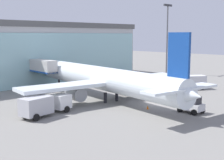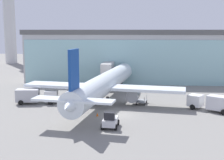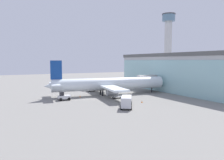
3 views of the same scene
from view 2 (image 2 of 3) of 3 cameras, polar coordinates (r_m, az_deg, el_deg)
The scene contains 11 objects.
ground at distance 49.00m, azimuth 1.45°, elevation -6.38°, with size 240.00×240.00×0.00m, color gray.
terminal_building at distance 82.34m, azimuth 3.21°, elevation 4.58°, with size 53.27×16.25×13.16m.
jet_bridge at distance 74.49m, azimuth -0.47°, elevation 2.33°, with size 2.83×12.32×5.65m.
control_tower at distance 130.11m, azimuth -18.38°, elevation 13.04°, with size 8.09×8.09×39.20m.
airplane at distance 56.41m, azimuth -1.39°, elevation -0.78°, with size 29.04×38.96×10.66m.
catering_truck at distance 57.62m, azimuth -13.84°, elevation -2.79°, with size 7.55×3.38×2.65m.
fuel_truck at distance 53.31m, azimuth 17.82°, elevation -3.92°, with size 7.33×5.80×2.65m.
baggage_cart at distance 56.13m, azimuth 5.43°, elevation -3.88°, with size 2.10×3.05×1.50m.
pushback_tug at distance 42.52m, azimuth -0.34°, elevation -7.45°, with size 2.30×3.29×2.30m.
safety_cone_nose at distance 48.26m, azimuth -2.70°, elevation -6.30°, with size 0.36×0.36×0.55m, color orange.
safety_cone_wingtip at distance 59.17m, azimuth 13.64°, elevation -3.65°, with size 0.36×0.36×0.55m, color orange.
Camera 2 is at (3.31, -47.10, 13.12)m, focal length 50.00 mm.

